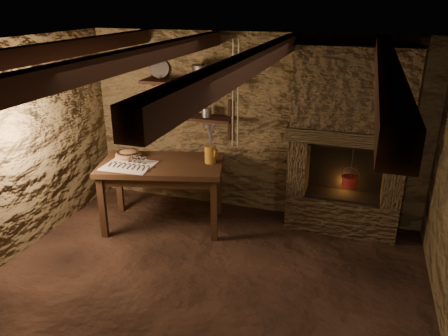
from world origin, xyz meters
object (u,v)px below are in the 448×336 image
(iron_stockpot, at_px, (203,74))
(wooden_bowl, at_px, (128,155))
(work_table, at_px, (163,192))
(stoneware_jug, at_px, (210,146))
(red_pot, at_px, (350,181))

(iron_stockpot, bearing_deg, wooden_bowl, -142.08)
(work_table, bearing_deg, stoneware_jug, 3.57)
(work_table, xyz_separation_m, red_pot, (2.26, 0.54, 0.23))
(iron_stockpot, xyz_separation_m, red_pot, (1.95, -0.12, -1.17))
(stoneware_jug, distance_m, wooden_bowl, 1.09)
(stoneware_jug, relative_size, wooden_bowl, 1.51)
(iron_stockpot, relative_size, red_pot, 0.50)
(stoneware_jug, relative_size, red_pot, 0.93)
(wooden_bowl, xyz_separation_m, iron_stockpot, (0.80, 0.63, 0.97))
(iron_stockpot, bearing_deg, work_table, -115.66)
(stoneware_jug, distance_m, iron_stockpot, 0.96)
(stoneware_jug, bearing_deg, iron_stockpot, 123.44)
(stoneware_jug, xyz_separation_m, iron_stockpot, (-0.26, 0.47, 0.79))
(work_table, bearing_deg, wooden_bowl, 161.42)
(wooden_bowl, relative_size, red_pot, 0.61)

